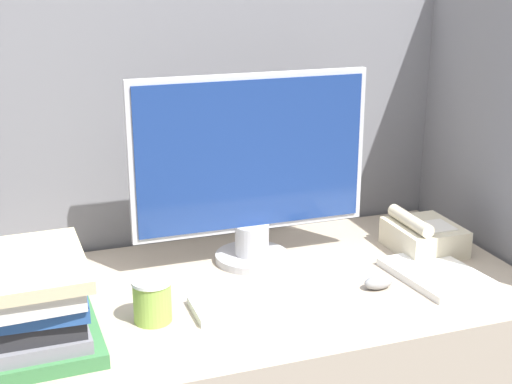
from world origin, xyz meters
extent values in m
cube|color=slate|center=(0.00, 0.74, 0.73)|extent=(1.76, 0.04, 1.46)
cube|color=slate|center=(0.72, 0.38, 0.73)|extent=(0.04, 0.76, 1.46)
cylinder|color=#B7B7BC|center=(0.06, 0.50, 0.74)|extent=(0.19, 0.19, 0.02)
cylinder|color=#B7B7BC|center=(0.06, 0.50, 0.79)|extent=(0.09, 0.09, 0.08)
cube|color=#B7B7BC|center=(0.06, 0.51, 1.02)|extent=(0.62, 0.02, 0.41)
cube|color=navy|center=(0.06, 0.50, 1.02)|extent=(0.59, 0.01, 0.38)
cube|color=silver|center=(0.03, 0.25, 0.74)|extent=(0.39, 0.13, 0.02)
ellipsoid|color=gray|center=(0.29, 0.24, 0.75)|extent=(0.07, 0.04, 0.03)
cylinder|color=#8CB247|center=(-0.26, 0.26, 0.78)|extent=(0.08, 0.08, 0.09)
cylinder|color=white|center=(-0.26, 0.26, 0.82)|extent=(0.09, 0.09, 0.01)
cube|color=#38723F|center=(-0.48, 0.23, 0.75)|extent=(0.21, 0.29, 0.03)
cube|color=slate|center=(-0.50, 0.23, 0.78)|extent=(0.20, 0.26, 0.03)
cube|color=#262628|center=(-0.50, 0.23, 0.81)|extent=(0.18, 0.23, 0.04)
cube|color=#264C8C|center=(-0.50, 0.23, 0.84)|extent=(0.22, 0.25, 0.03)
cube|color=silver|center=(-0.50, 0.24, 0.88)|extent=(0.19, 0.31, 0.04)
cube|color=#C6B78C|center=(-0.50, 0.23, 0.91)|extent=(0.22, 0.31, 0.03)
cube|color=beige|center=(0.52, 0.41, 0.77)|extent=(0.17, 0.19, 0.07)
cube|color=white|center=(0.54, 0.39, 0.81)|extent=(0.08, 0.09, 0.00)
cylinder|color=beige|center=(0.48, 0.41, 0.82)|extent=(0.04, 0.18, 0.04)
cube|color=white|center=(0.46, 0.25, 0.74)|extent=(0.21, 0.27, 0.02)
camera|label=1|loc=(-0.51, -1.14, 1.49)|focal=50.00mm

